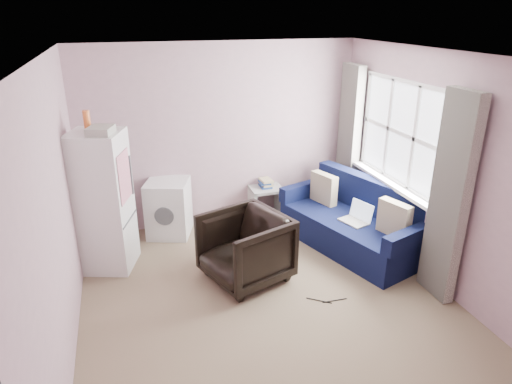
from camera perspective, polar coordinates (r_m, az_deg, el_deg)
room at (r=4.38m, az=1.85°, el=0.26°), size 3.84×4.24×2.54m
armchair at (r=5.11m, az=-1.35°, el=-6.64°), size 1.02×1.05×0.86m
fridge at (r=5.48m, az=-18.55°, el=-1.09°), size 0.71×0.71×1.86m
washing_machine at (r=6.24m, az=-10.87°, el=-1.84°), size 0.68×0.68×0.76m
side_table at (r=6.63m, az=1.15°, el=-1.01°), size 0.46×0.46×0.62m
sofa at (r=6.00m, az=12.26°, el=-3.87°), size 1.43×2.10×0.86m
window_dressing at (r=5.77m, az=16.48°, el=3.19°), size 0.17×2.62×2.18m
floor_cables at (r=5.01m, az=8.84°, el=-13.25°), size 0.41×0.17×0.01m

